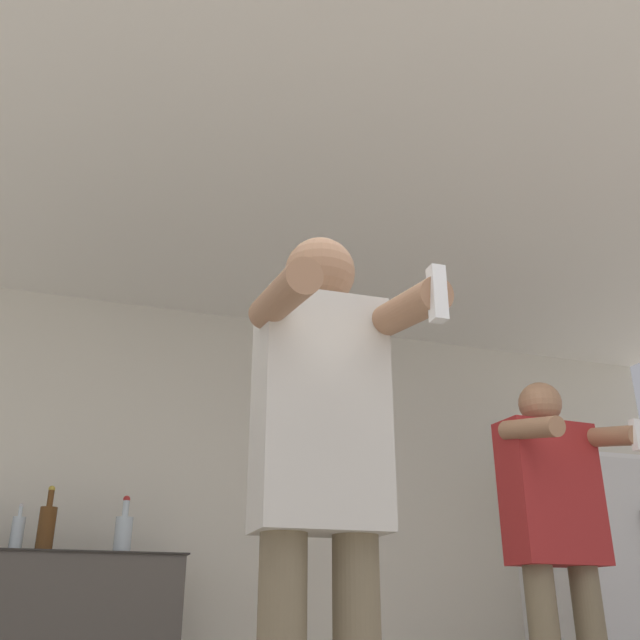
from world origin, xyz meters
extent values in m
cube|color=beige|center=(0.00, 3.22, 1.27)|extent=(7.00, 0.06, 2.55)
cube|color=silver|center=(0.00, 1.60, 2.57)|extent=(7.00, 3.71, 0.05)
cube|color=white|center=(2.57, 2.88, 0.83)|extent=(0.65, 0.63, 1.66)
cube|color=silver|center=(2.57, 2.56, 0.83)|extent=(0.62, 0.01, 1.59)
cube|color=#272421|center=(-0.90, 2.88, 0.95)|extent=(1.58, 0.66, 0.01)
cylinder|color=#563314|center=(-0.82, 2.82, 1.07)|extent=(0.09, 0.09, 0.23)
cylinder|color=#563314|center=(-0.82, 2.82, 1.23)|extent=(0.03, 0.03, 0.09)
sphere|color=#B29933|center=(-0.82, 2.82, 1.28)|extent=(0.03, 0.03, 0.03)
cylinder|color=silver|center=(-0.95, 2.82, 1.04)|extent=(0.06, 0.06, 0.18)
cylinder|color=silver|center=(-0.95, 2.82, 1.16)|extent=(0.02, 0.02, 0.06)
sphere|color=silver|center=(-0.95, 2.82, 1.19)|extent=(0.02, 0.02, 0.02)
cylinder|color=silver|center=(-0.43, 2.82, 1.05)|extent=(0.09, 0.09, 0.19)
cylinder|color=silver|center=(-0.43, 2.82, 1.20)|extent=(0.03, 0.03, 0.10)
sphere|color=maroon|center=(-0.43, 2.82, 1.24)|extent=(0.04, 0.04, 0.04)
cube|color=beige|center=(-0.09, 0.52, 1.17)|extent=(0.35, 0.21, 0.64)
sphere|color=#9E7051|center=(-0.09, 0.52, 1.59)|extent=(0.21, 0.21, 0.21)
cylinder|color=#9E7051|center=(-0.26, 0.32, 1.40)|extent=(0.10, 0.43, 0.16)
cylinder|color=#9E7051|center=(0.07, 0.32, 1.40)|extent=(0.10, 0.43, 0.16)
cube|color=white|center=(0.07, 0.11, 1.36)|extent=(0.04, 0.04, 0.14)
cube|color=maroon|center=(1.40, 1.58, 1.19)|extent=(0.46, 0.22, 0.65)
sphere|color=#9E7051|center=(1.40, 1.58, 1.61)|extent=(0.21, 0.21, 0.21)
cylinder|color=#9E7051|center=(1.19, 1.39, 1.43)|extent=(0.11, 0.37, 0.15)
cylinder|color=#9E7051|center=(1.62, 1.42, 1.43)|extent=(0.11, 0.37, 0.15)
cube|color=white|center=(1.63, 1.24, 1.40)|extent=(0.04, 0.04, 0.14)
camera|label=1|loc=(-0.69, -1.26, 0.66)|focal=40.00mm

